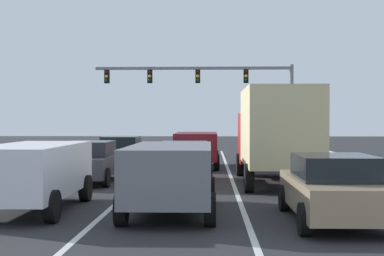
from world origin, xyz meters
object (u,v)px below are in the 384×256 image
sedan_tan_right_lane_nearest (333,188)px  suv_maroon_center_lane_third (196,146)px  sedan_silver_center_lane_second (185,162)px  sedan_charcoal_left_lane_second (89,162)px  suv_gray_center_lane_nearest (171,172)px  suv_white_left_lane_nearest (33,170)px  box_truck_right_lane_second (276,131)px  traffic_light_gantry (216,83)px  sedan_green_left_lane_third (122,152)px  sedan_navy_right_lane_third (265,151)px

sedan_tan_right_lane_nearest → suv_maroon_center_lane_third: 14.96m
sedan_tan_right_lane_nearest → sedan_silver_center_lane_second: 8.54m
suv_maroon_center_lane_third → sedan_charcoal_left_lane_second: size_ratio=1.09×
suv_gray_center_lane_nearest → suv_maroon_center_lane_third: same height
sedan_silver_center_lane_second → suv_white_left_lane_nearest: size_ratio=0.92×
sedan_tan_right_lane_nearest → sedan_silver_center_lane_second: bearing=115.4°
box_truck_right_lane_second → suv_maroon_center_lane_third: box_truck_right_lane_second is taller
traffic_light_gantry → sedan_tan_right_lane_nearest: bearing=-85.2°
suv_white_left_lane_nearest → traffic_light_gantry: traffic_light_gantry is taller
sedan_green_left_lane_third → sedan_tan_right_lane_nearest: bearing=-63.8°
box_truck_right_lane_second → sedan_charcoal_left_lane_second: 6.88m
suv_maroon_center_lane_third → sedan_tan_right_lane_nearest: bearing=-76.8°
sedan_charcoal_left_lane_second → traffic_light_gantry: 20.56m
sedan_charcoal_left_lane_second → traffic_light_gantry: size_ratio=0.32×
sedan_tan_right_lane_nearest → box_truck_right_lane_second: bearing=93.0°
box_truck_right_lane_second → sedan_charcoal_left_lane_second: box_truck_right_lane_second is taller
sedan_tan_right_lane_nearest → sedan_green_left_lane_third: bearing=116.2°
sedan_navy_right_lane_third → suv_maroon_center_lane_third: size_ratio=0.92×
suv_gray_center_lane_nearest → box_truck_right_lane_second: bearing=62.9°
suv_white_left_lane_nearest → traffic_light_gantry: size_ratio=0.35×
suv_maroon_center_lane_third → suv_white_left_lane_nearest: (-3.80, -13.15, 0.00)m
traffic_light_gantry → suv_maroon_center_lane_third: bearing=-94.9°
suv_white_left_lane_nearest → sedan_tan_right_lane_nearest: bearing=-11.1°
traffic_light_gantry → suv_white_left_lane_nearest: bearing=-100.6°
sedan_tan_right_lane_nearest → sedan_silver_center_lane_second: size_ratio=1.00×
suv_maroon_center_lane_third → traffic_light_gantry: size_ratio=0.35×
suv_maroon_center_lane_third → sedan_charcoal_left_lane_second: bearing=-119.6°
box_truck_right_lane_second → sedan_navy_right_lane_third: box_truck_right_lane_second is taller
sedan_charcoal_left_lane_second → box_truck_right_lane_second: bearing=-3.0°
suv_maroon_center_lane_third → sedan_silver_center_lane_second: bearing=-92.2°
sedan_silver_center_lane_second → sedan_navy_right_lane_third: bearing=64.9°
suv_white_left_lane_nearest → sedan_charcoal_left_lane_second: bearing=89.7°
sedan_navy_right_lane_third → sedan_tan_right_lane_nearest: bearing=-89.8°
sedan_navy_right_lane_third → sedan_green_left_lane_third: same height
sedan_tan_right_lane_nearest → suv_maroon_center_lane_third: suv_maroon_center_lane_third is taller
suv_white_left_lane_nearest → suv_maroon_center_lane_third: bearing=73.9°
sedan_silver_center_lane_second → traffic_light_gantry: (1.36, 19.77, 4.12)m
sedan_tan_right_lane_nearest → traffic_light_gantry: size_ratio=0.32×
sedan_tan_right_lane_nearest → sedan_navy_right_lane_third: size_ratio=1.00×
suv_gray_center_lane_nearest → suv_white_left_lane_nearest: same height
suv_white_left_lane_nearest → sedan_green_left_lane_third: bearing=88.9°
sedan_green_left_lane_third → sedan_navy_right_lane_third: bearing=10.5°
sedan_charcoal_left_lane_second → sedan_green_left_lane_third: 6.22m
sedan_tan_right_lane_nearest → suv_gray_center_lane_nearest: size_ratio=0.92×
box_truck_right_lane_second → sedan_green_left_lane_third: 9.35m
sedan_charcoal_left_lane_second → traffic_light_gantry: bearing=76.0°
suv_white_left_lane_nearest → sedan_green_left_lane_third: 12.73m
sedan_tan_right_lane_nearest → sedan_charcoal_left_lane_second: (-7.17, 7.93, 0.00)m
box_truck_right_lane_second → sedan_silver_center_lane_second: bearing=177.5°
sedan_navy_right_lane_third → sedan_silver_center_lane_second: (-3.61, -7.71, 0.00)m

